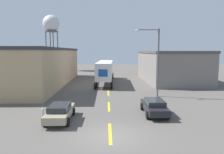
% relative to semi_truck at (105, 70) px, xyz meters
% --- Properties ---
extents(ground_plane, '(160.00, 160.00, 0.00)m').
position_rel_semi_truck_xyz_m(ground_plane, '(0.40, -24.96, -2.38)').
color(ground_plane, '#56514C').
extents(road_centerline, '(0.20, 18.75, 0.01)m').
position_rel_semi_truck_xyz_m(road_centerline, '(0.40, -17.02, -2.37)').
color(road_centerline, yellow).
rests_on(road_centerline, ground_plane).
extents(warehouse_left, '(10.12, 28.53, 6.21)m').
position_rel_semi_truck_xyz_m(warehouse_left, '(-11.69, -1.51, 0.74)').
color(warehouse_left, tan).
rests_on(warehouse_left, ground_plane).
extents(warehouse_right, '(9.54, 18.44, 5.71)m').
position_rel_semi_truck_xyz_m(warehouse_right, '(12.21, 1.95, 0.48)').
color(warehouse_right, slate).
rests_on(warehouse_right, ground_plane).
extents(semi_truck, '(3.35, 15.56, 3.86)m').
position_rel_semi_truck_xyz_m(semi_truck, '(0.00, 0.00, 0.00)').
color(semi_truck, '#B21919').
rests_on(semi_truck, ground_plane).
extents(parked_car_left_near, '(1.96, 4.69, 1.36)m').
position_rel_semi_truck_xyz_m(parked_car_left_near, '(-3.66, -21.56, -1.63)').
color(parked_car_left_near, tan).
rests_on(parked_car_left_near, ground_plane).
extents(parked_car_right_near, '(1.96, 4.69, 1.36)m').
position_rel_semi_truck_xyz_m(parked_car_right_near, '(4.46, -19.97, -1.63)').
color(parked_car_right_near, black).
rests_on(parked_car_right_near, ground_plane).
extents(water_tower, '(4.91, 4.91, 16.17)m').
position_rel_semi_truck_xyz_m(water_tower, '(-15.98, 26.68, 11.04)').
color(water_tower, '#47474C').
rests_on(water_tower, ground_plane).
extents(street_lamp, '(3.00, 0.32, 8.41)m').
position_rel_semi_truck_xyz_m(street_lamp, '(6.22, -12.20, 2.53)').
color(street_lamp, '#4C4C51').
rests_on(street_lamp, ground_plane).
extents(fire_hydrant, '(0.22, 0.22, 0.85)m').
position_rel_semi_truck_xyz_m(fire_hydrant, '(-5.28, -20.78, -1.96)').
color(fire_hydrant, silver).
rests_on(fire_hydrant, ground_plane).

